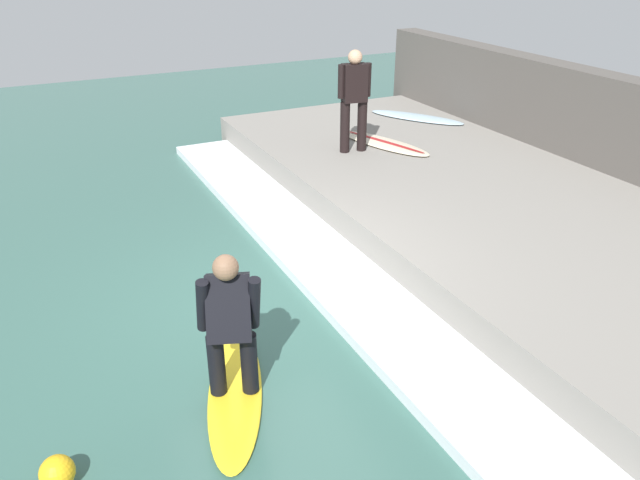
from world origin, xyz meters
name	(u,v)px	position (x,y,z in m)	size (l,w,h in m)	color
ground_plane	(272,303)	(0.00, 0.00, 0.00)	(28.00, 28.00, 0.00)	#386056
concrete_ledge	(514,225)	(3.68, 0.00, 0.26)	(4.40, 12.66, 0.53)	gray
wave_foam_crest	(343,281)	(0.95, 0.00, 0.07)	(1.05, 12.03, 0.14)	silver
surfboard_riding	(235,393)	(-0.93, -1.36, 0.03)	(1.20, 2.09, 0.06)	yellow
surfer_riding	(230,320)	(-0.93, -1.36, 0.86)	(0.53, 0.56, 1.44)	black
surfer_waiting_near	(354,96)	(2.86, 3.20, 1.49)	(0.57, 0.31, 1.71)	black
surfboard_waiting_near	(384,143)	(3.54, 3.25, 0.56)	(1.13, 2.05, 0.07)	beige
surfboard_spare	(417,117)	(5.04, 4.46, 0.56)	(1.53, 1.98, 0.06)	silver
marker_buoy	(57,472)	(-2.54, -1.76, 0.14)	(0.28, 0.28, 0.28)	yellow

